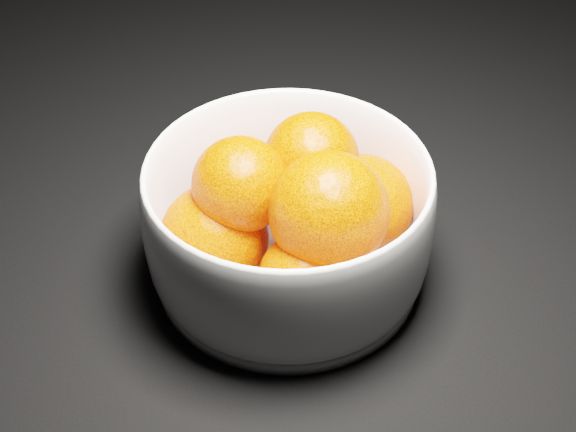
# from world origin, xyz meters

# --- Properties ---
(ground) EXTENTS (3.00, 3.00, 0.00)m
(ground) POSITION_xyz_m (0.00, 0.00, 0.00)
(ground) COLOR black
(ground) RESTS_ON ground
(bowl) EXTENTS (0.22, 0.22, 0.11)m
(bowl) POSITION_xyz_m (0.25, -0.18, 0.06)
(bowl) COLOR white
(bowl) RESTS_ON ground
(orange_pile) EXTENTS (0.18, 0.17, 0.13)m
(orange_pile) POSITION_xyz_m (0.25, -0.19, 0.07)
(orange_pile) COLOR #E83F06
(orange_pile) RESTS_ON bowl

